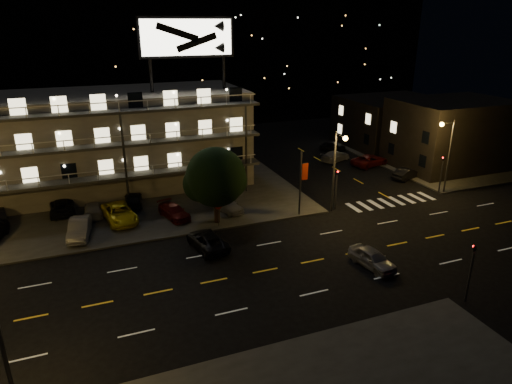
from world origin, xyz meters
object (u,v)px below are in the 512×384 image
object	(u,v)px
lot_car_2	(119,213)
side_car_0	(407,173)
lot_car_7	(94,209)
lot_car_4	(227,205)
road_car_east	(372,258)
tree	(215,179)
road_car_west	(207,240)

from	to	relation	value
lot_car_2	side_car_0	xyz separation A→B (m)	(33.07, 0.55, -0.22)
lot_car_7	side_car_0	size ratio (longest dim) A/B	1.04
lot_car_2	lot_car_4	world-z (taller)	lot_car_2
lot_car_4	road_car_east	xyz separation A→B (m)	(7.01, -14.06, -0.11)
side_car_0	lot_car_4	bearing A→B (deg)	78.72
tree	road_car_west	bearing A→B (deg)	-115.57
lot_car_2	side_car_0	distance (m)	33.08
road_car_east	road_car_west	xyz separation A→B (m)	(-10.84, 7.53, -0.03)
road_car_east	lot_car_4	bearing A→B (deg)	107.58
lot_car_2	road_car_west	xyz separation A→B (m)	(6.22, -7.93, -0.22)
tree	lot_car_4	size ratio (longest dim) A/B	1.81
lot_car_7	road_car_east	distance (m)	26.13
tree	lot_car_4	xyz separation A→B (m)	(1.71, 2.12, -3.54)
tree	road_car_west	distance (m)	6.12
lot_car_2	side_car_0	world-z (taller)	lot_car_2
tree	lot_car_7	bearing A→B (deg)	151.23
lot_car_4	lot_car_2	bearing A→B (deg)	153.44
lot_car_7	road_car_west	size ratio (longest dim) A/B	0.87
lot_car_2	lot_car_7	size ratio (longest dim) A/B	1.27
tree	lot_car_4	distance (m)	4.47
road_car_east	lot_car_7	bearing A→B (deg)	128.42
tree	lot_car_7	distance (m)	12.50
lot_car_7	road_car_east	size ratio (longest dim) A/B	1.03
lot_car_7	road_car_east	bearing A→B (deg)	140.51
lot_car_2	road_car_east	distance (m)	23.03
lot_car_2	side_car_0	size ratio (longest dim) A/B	1.32
lot_car_4	side_car_0	size ratio (longest dim) A/B	0.96
lot_car_7	road_car_east	world-z (taller)	road_car_east
road_car_east	road_car_west	distance (m)	13.20
tree	lot_car_7	size ratio (longest dim) A/B	1.67
road_car_east	side_car_0	bearing A→B (deg)	36.08
lot_car_2	road_car_west	distance (m)	10.08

